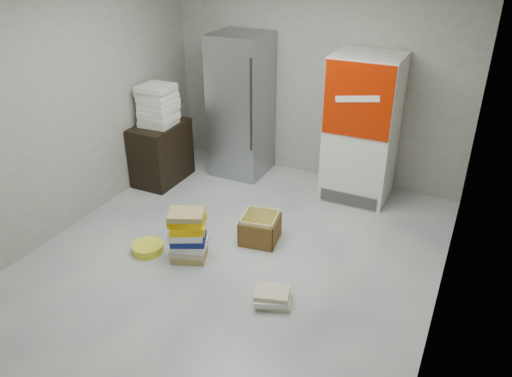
{
  "coord_description": "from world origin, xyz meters",
  "views": [
    {
      "loc": [
        2.07,
        -3.56,
        3.05
      ],
      "look_at": [
        0.01,
        0.7,
        0.58
      ],
      "focal_mm": 35.0,
      "sensor_mm": 36.0,
      "label": 1
    }
  ],
  "objects_px": {
    "steel_fridge": "(241,106)",
    "cardboard_box": "(260,230)",
    "wood_shelf": "(162,153)",
    "coke_cooler": "(362,128)",
    "phonebook_stack_main": "(188,236)"
  },
  "relations": [
    {
      "from": "steel_fridge",
      "to": "wood_shelf",
      "type": "height_order",
      "value": "steel_fridge"
    },
    {
      "from": "phonebook_stack_main",
      "to": "cardboard_box",
      "type": "distance_m",
      "value": 0.83
    },
    {
      "from": "wood_shelf",
      "to": "phonebook_stack_main",
      "type": "xyz_separation_m",
      "value": [
        1.32,
        -1.41,
        -0.12
      ]
    },
    {
      "from": "steel_fridge",
      "to": "phonebook_stack_main",
      "type": "distance_m",
      "value": 2.3
    },
    {
      "from": "wood_shelf",
      "to": "phonebook_stack_main",
      "type": "distance_m",
      "value": 1.94
    },
    {
      "from": "steel_fridge",
      "to": "cardboard_box",
      "type": "xyz_separation_m",
      "value": [
        1.0,
        -1.51,
        -0.82
      ]
    },
    {
      "from": "coke_cooler",
      "to": "wood_shelf",
      "type": "relative_size",
      "value": 2.25
    },
    {
      "from": "steel_fridge",
      "to": "wood_shelf",
      "type": "bearing_deg",
      "value": -138.69
    },
    {
      "from": "wood_shelf",
      "to": "cardboard_box",
      "type": "distance_m",
      "value": 2.01
    },
    {
      "from": "wood_shelf",
      "to": "phonebook_stack_main",
      "type": "bearing_deg",
      "value": -47.08
    },
    {
      "from": "wood_shelf",
      "to": "phonebook_stack_main",
      "type": "relative_size",
      "value": 1.42
    },
    {
      "from": "wood_shelf",
      "to": "coke_cooler",
      "type": "bearing_deg",
      "value": 16.28
    },
    {
      "from": "phonebook_stack_main",
      "to": "cardboard_box",
      "type": "xyz_separation_m",
      "value": [
        0.51,
        0.63,
        -0.15
      ]
    },
    {
      "from": "coke_cooler",
      "to": "wood_shelf",
      "type": "xyz_separation_m",
      "value": [
        -2.48,
        -0.72,
        -0.5
      ]
    },
    {
      "from": "coke_cooler",
      "to": "wood_shelf",
      "type": "distance_m",
      "value": 2.63
    }
  ]
}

